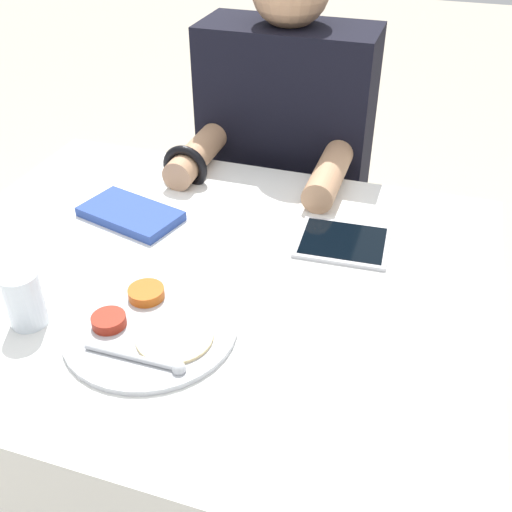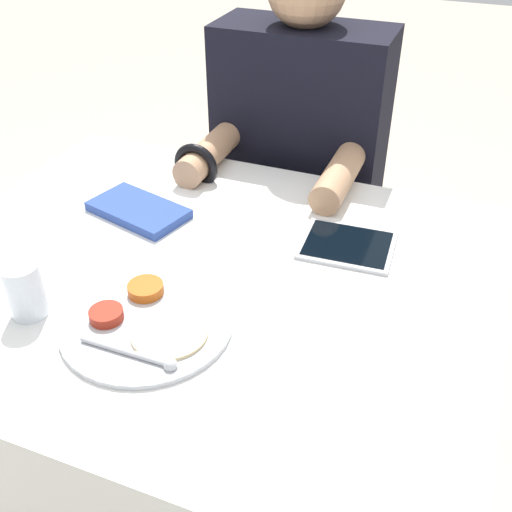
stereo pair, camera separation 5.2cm
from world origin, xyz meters
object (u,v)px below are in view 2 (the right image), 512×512
object	(u,v)px
person_diner	(296,201)
thali_tray	(147,322)
red_notebook	(139,211)
tablet_device	(347,245)
drinking_glass	(25,290)

from	to	relation	value
person_diner	thali_tray	bearing A→B (deg)	-90.89
red_notebook	person_diner	distance (m)	0.54
tablet_device	person_diner	xyz separation A→B (m)	(-0.24, 0.43, -0.18)
thali_tray	tablet_device	bearing A→B (deg)	53.96
red_notebook	thali_tray	bearing A→B (deg)	-57.35
thali_tray	red_notebook	bearing A→B (deg)	122.65
red_notebook	tablet_device	world-z (taller)	red_notebook
red_notebook	person_diner	xyz separation A→B (m)	(0.21, 0.47, -0.18)
red_notebook	drinking_glass	world-z (taller)	drinking_glass
person_diner	drinking_glass	bearing A→B (deg)	-104.61
tablet_device	person_diner	size ratio (longest dim) A/B	0.15
red_notebook	drinking_glass	bearing A→B (deg)	-90.80
red_notebook	tablet_device	distance (m)	0.45
red_notebook	drinking_glass	distance (m)	0.35
thali_tray	tablet_device	xyz separation A→B (m)	(0.25, 0.35, -0.00)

